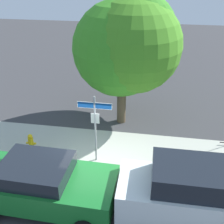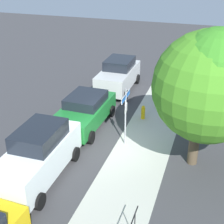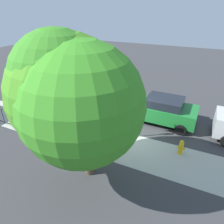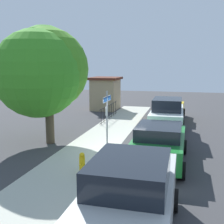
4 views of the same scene
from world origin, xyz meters
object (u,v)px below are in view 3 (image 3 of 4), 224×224
Objects in this scene: shade_tree at (73,96)px; car_white at (95,93)px; street_sign at (130,107)px; car_yellow at (41,87)px; fire_hydrant at (181,147)px; car_green at (160,109)px.

shade_tree is 1.29× the size of car_white.
street_sign is 8.81m from car_yellow.
fire_hydrant is at bearing 156.32° from car_white.
fire_hydrant is (-3.68, -3.41, -3.41)m from shade_tree.
shade_tree is 7.27m from car_white.
fire_hydrant is (-6.40, 2.75, -0.69)m from car_white.
shade_tree reaches higher than fire_hydrant.
car_green is (-1.12, -2.52, -1.07)m from street_sign.
street_sign is 3.63× the size of fire_hydrant.
shade_tree is 1.33× the size of car_yellow.
street_sign is 2.96m from car_green.
car_white is (4.68, -0.03, 0.22)m from car_green.
car_green reaches higher than fire_hydrant.
car_white is at bearing 0.66° from car_green.
street_sign is 0.47× the size of shade_tree.
car_green is 0.96× the size of car_white.
fire_hydrant is at bearing 123.47° from car_green.
street_sign reaches higher than car_yellow.
car_yellow is 5.81× the size of fire_hydrant.
street_sign is at bearing 166.83° from car_yellow.
shade_tree reaches higher than car_white.
car_white is (3.55, -2.55, -0.85)m from street_sign.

